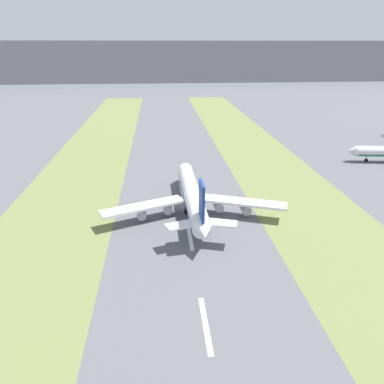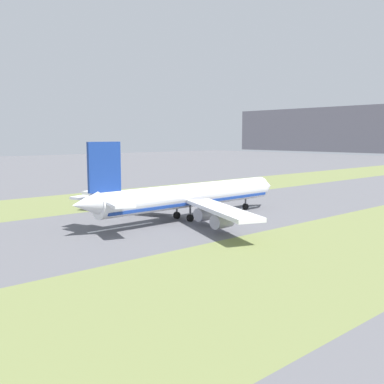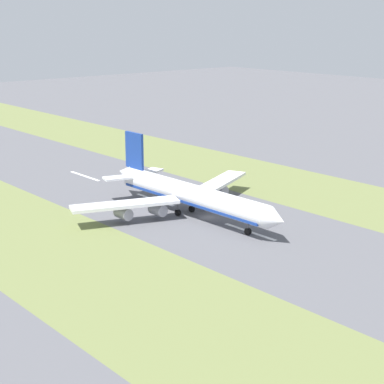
{
  "view_description": "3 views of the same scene",
  "coord_description": "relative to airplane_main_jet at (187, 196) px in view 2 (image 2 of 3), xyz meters",
  "views": [
    {
      "loc": [
        -8.73,
        -127.78,
        56.71
      ],
      "look_at": [
        2.48,
        -3.64,
        7.0
      ],
      "focal_mm": 35.0,
      "sensor_mm": 36.0,
      "label": 1
    },
    {
      "loc": [
        88.9,
        -80.18,
        21.43
      ],
      "look_at": [
        2.48,
        -3.64,
        7.0
      ],
      "focal_mm": 42.0,
      "sensor_mm": 36.0,
      "label": 2
    },
    {
      "loc": [
        114.35,
        124.98,
        53.48
      ],
      "look_at": [
        2.48,
        -3.64,
        7.0
      ],
      "focal_mm": 60.0,
      "sensor_mm": 36.0,
      "label": 3
    }
  ],
  "objects": [
    {
      "name": "ground_plane",
      "position": [
        -2.51,
        5.54,
        -6.02
      ],
      "size": [
        800.0,
        800.0,
        0.0
      ],
      "primitive_type": "plane",
      "color": "#56565B"
    },
    {
      "name": "grass_median_west",
      "position": [
        -47.51,
        5.54,
        -6.02
      ],
      "size": [
        40.0,
        600.0,
        0.01
      ],
      "primitive_type": "cube",
      "color": "olive",
      "rests_on": "ground"
    },
    {
      "name": "grass_median_east",
      "position": [
        42.49,
        5.54,
        -6.02
      ],
      "size": [
        40.0,
        600.0,
        0.01
      ],
      "primitive_type": "cube",
      "color": "olive",
      "rests_on": "ground"
    },
    {
      "name": "centreline_dash_mid",
      "position": [
        -2.51,
        -18.1,
        -6.01
      ],
      "size": [
        1.2,
        18.0,
        0.01
      ],
      "primitive_type": "cube",
      "color": "silver",
      "rests_on": "ground"
    },
    {
      "name": "centreline_dash_far",
      "position": [
        -2.51,
        21.9,
        -6.01
      ],
      "size": [
        1.2,
        18.0,
        0.01
      ],
      "primitive_type": "cube",
      "color": "silver",
      "rests_on": "ground"
    },
    {
      "name": "airplane_main_jet",
      "position": [
        0.0,
        0.0,
        0.0
      ],
      "size": [
        64.13,
        67.09,
        20.2
      ],
      "color": "white",
      "rests_on": "ground"
    }
  ]
}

